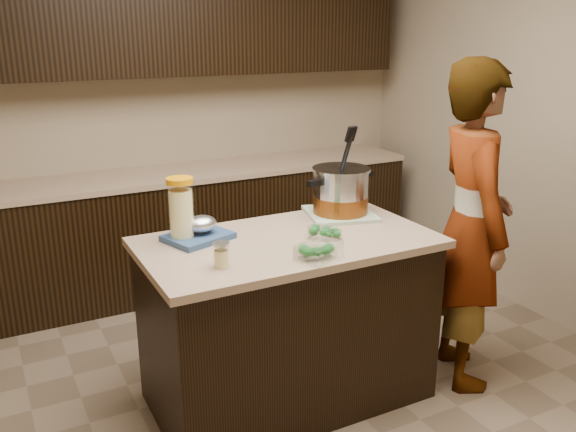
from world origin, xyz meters
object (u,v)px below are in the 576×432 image
stock_pot (341,194)px  person (471,227)px  lemonade_pitcher (181,213)px  island (288,320)px

stock_pot → person: (0.54, -0.46, -0.14)m
stock_pot → lemonade_pitcher: stock_pot is taller
lemonade_pitcher → person: bearing=-17.1°
stock_pot → island: bearing=-162.0°
lemonade_pitcher → person: person is taller
island → person: size_ratio=0.82×
stock_pot → lemonade_pitcher: 0.92m
island → person: 1.10m
island → stock_pot: (0.44, 0.22, 0.57)m
island → stock_pot: bearing=26.1°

